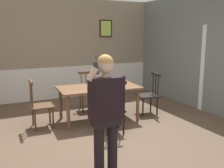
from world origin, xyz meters
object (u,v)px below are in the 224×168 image
Objects in this scene: chair_by_doorway at (149,94)px; chair_opposite_corner at (87,91)px; chair_near_window at (114,109)px; chair_at_table_head at (40,105)px; person_figure at (106,107)px; dining_table at (99,90)px.

chair_by_doorway is 1.53m from chair_opposite_corner.
chair_by_doorway is at bearing 151.39° from chair_opposite_corner.
chair_near_window is 1.07× the size of chair_by_doorway.
person_figure is (0.45, -2.23, 0.48)m from chair_at_table_head.
chair_near_window is 1.58m from person_figure.
chair_at_table_head is 1.04× the size of chair_opposite_corner.
chair_near_window is 1.05× the size of chair_at_table_head.
chair_opposite_corner is (0.05, 0.85, -0.19)m from dining_table.
chair_at_table_head reaches higher than chair_by_doorway.
chair_opposite_corner is 0.57× the size of person_figure.
chair_by_doorway reaches higher than chair_opposite_corner.
dining_table is 0.87m from chair_opposite_corner.
chair_opposite_corner is (-1.21, 0.93, 0.01)m from chair_by_doorway.
person_figure is (-0.81, -2.16, 0.29)m from dining_table.
person_figure is at bearing -110.64° from dining_table.
dining_table is 1.74× the size of chair_near_window.
chair_by_doorway is 0.98× the size of chair_at_table_head.
chair_near_window reaches higher than chair_by_doorway.
chair_at_table_head is (-2.53, 0.15, 0.01)m from chair_by_doorway.
person_figure is (-0.86, -3.01, 0.48)m from chair_opposite_corner.
dining_table is at bearing -114.52° from person_figure.
person_figure is at bearing 13.69° from chair_at_table_head.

